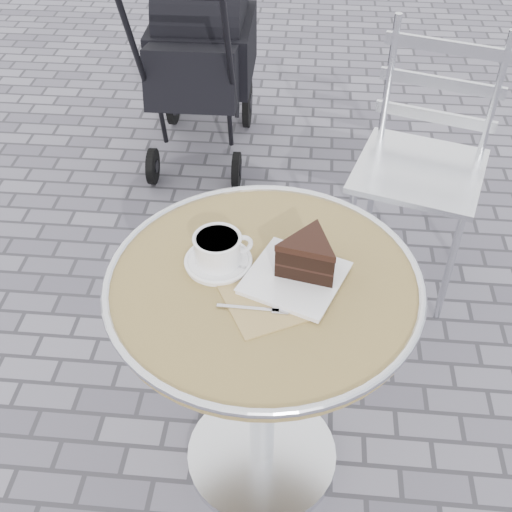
# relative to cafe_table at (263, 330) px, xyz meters

# --- Properties ---
(ground) EXTENTS (80.00, 80.00, 0.00)m
(ground) POSITION_rel_cafe_table_xyz_m (0.00, 0.00, -0.57)
(ground) COLOR slate
(ground) RESTS_ON ground
(cafe_table) EXTENTS (0.72, 0.72, 0.74)m
(cafe_table) POSITION_rel_cafe_table_xyz_m (0.00, 0.00, 0.00)
(cafe_table) COLOR silver
(cafe_table) RESTS_ON ground
(cappuccino_set) EXTENTS (0.18, 0.15, 0.08)m
(cappuccino_set) POSITION_rel_cafe_table_xyz_m (-0.11, 0.05, 0.20)
(cappuccino_set) COLOR white
(cappuccino_set) RESTS_ON cafe_table
(cake_plate_set) EXTENTS (0.32, 0.31, 0.11)m
(cake_plate_set) POSITION_rel_cafe_table_xyz_m (0.09, 0.02, 0.21)
(cake_plate_set) COLOR tan
(cake_plate_set) RESTS_ON cafe_table
(bistro_chair) EXTENTS (0.52, 0.52, 0.93)m
(bistro_chair) POSITION_rel_cafe_table_xyz_m (0.50, 0.94, 0.01)
(bistro_chair) COLOR silver
(bistro_chair) RESTS_ON ground
(baby_stroller) EXTENTS (0.44, 0.92, 0.95)m
(baby_stroller) POSITION_rel_cafe_table_xyz_m (-0.43, 1.71, -0.14)
(baby_stroller) COLOR black
(baby_stroller) RESTS_ON ground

